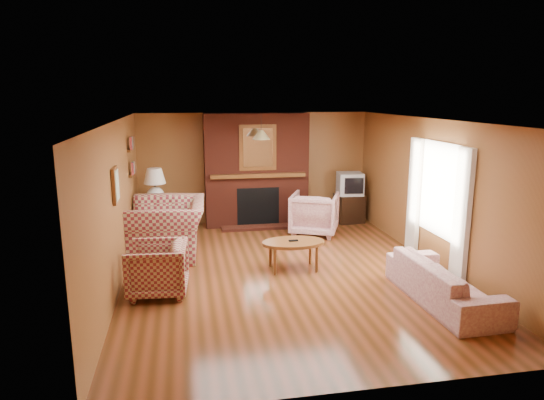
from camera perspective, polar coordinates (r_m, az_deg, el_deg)
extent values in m
plane|color=#4B2910|center=(7.85, 1.48, -8.43)|extent=(6.50, 6.50, 0.00)
plane|color=white|center=(7.35, 1.58, 9.34)|extent=(6.50, 6.50, 0.00)
plane|color=brown|center=(10.66, -2.07, 3.79)|extent=(6.50, 0.00, 6.50)
plane|color=brown|center=(4.50, 10.15, -8.43)|extent=(6.50, 0.00, 6.50)
plane|color=brown|center=(7.42, -17.72, -0.57)|extent=(0.00, 6.50, 6.50)
plane|color=brown|center=(8.38, 18.50, 0.81)|extent=(0.00, 6.50, 6.50)
cube|color=#561E12|center=(10.42, -1.87, 3.59)|extent=(2.20, 0.50, 2.40)
cube|color=black|center=(10.34, -1.65, -0.72)|extent=(0.90, 0.06, 0.80)
cube|color=#561E12|center=(10.28, -1.49, -3.21)|extent=(1.60, 0.35, 0.06)
cube|color=brown|center=(10.17, -1.64, 2.91)|extent=(2.00, 0.18, 0.08)
cube|color=brown|center=(10.12, -1.69, 6.18)|extent=(0.78, 0.05, 0.95)
cube|color=white|center=(10.09, -1.66, 6.16)|extent=(0.62, 0.02, 0.80)
cube|color=beige|center=(7.59, 21.44, -1.74)|extent=(0.08, 0.35, 2.00)
cube|color=beige|center=(8.86, 16.40, 0.55)|extent=(0.08, 0.35, 2.00)
cube|color=white|center=(8.18, 19.09, 1.21)|extent=(0.03, 1.10, 1.50)
cube|color=brown|center=(9.25, -16.17, 2.93)|extent=(0.06, 0.55, 0.04)
cube|color=brown|center=(9.19, -16.34, 5.70)|extent=(0.06, 0.55, 0.04)
cube|color=brown|center=(7.06, -17.96, 1.67)|extent=(0.04, 0.40, 0.50)
cube|color=white|center=(7.06, -17.75, 1.68)|extent=(0.01, 0.32, 0.42)
cylinder|color=black|center=(9.62, -1.29, 8.98)|extent=(0.01, 0.01, 0.35)
cone|color=tan|center=(9.64, -1.28, 7.67)|extent=(0.36, 0.36, 0.18)
imported|color=maroon|center=(8.71, -12.20, -3.25)|extent=(1.38, 1.56, 0.97)
imported|color=maroon|center=(7.08, -13.36, -7.88)|extent=(0.88, 0.86, 0.75)
imported|color=beige|center=(7.07, 19.58, -9.04)|extent=(0.83, 2.01, 0.58)
imported|color=beige|center=(9.84, 5.02, -1.60)|extent=(1.20, 1.21, 0.84)
ellipsoid|color=brown|center=(7.82, 2.53, -5.04)|extent=(1.01, 0.63, 0.05)
cube|color=black|center=(7.81, 2.53, -4.79)|extent=(0.15, 0.05, 0.02)
cylinder|color=brown|center=(8.16, 4.53, -6.07)|extent=(0.05, 0.05, 0.42)
cylinder|color=brown|center=(8.02, -0.19, -6.37)|extent=(0.05, 0.05, 0.42)
cylinder|color=brown|center=(7.79, 5.29, -6.99)|extent=(0.05, 0.05, 0.42)
cylinder|color=brown|center=(7.64, 0.35, -7.32)|extent=(0.05, 0.05, 0.42)
cube|color=brown|center=(9.96, -13.40, -2.27)|extent=(0.54, 0.54, 0.66)
sphere|color=white|center=(9.85, -13.54, 0.55)|extent=(0.34, 0.34, 0.34)
cylinder|color=black|center=(9.81, -13.60, 1.65)|extent=(0.03, 0.03, 0.11)
cone|color=white|center=(9.78, -13.66, 2.76)|extent=(0.43, 0.43, 0.30)
cube|color=black|center=(10.89, 9.05, -0.95)|extent=(0.61, 0.56, 0.62)
cube|color=#AEB1B6|center=(10.78, 9.15, 1.91)|extent=(0.58, 0.57, 0.49)
cube|color=black|center=(10.53, 9.62, 1.65)|extent=(0.40, 0.07, 0.34)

